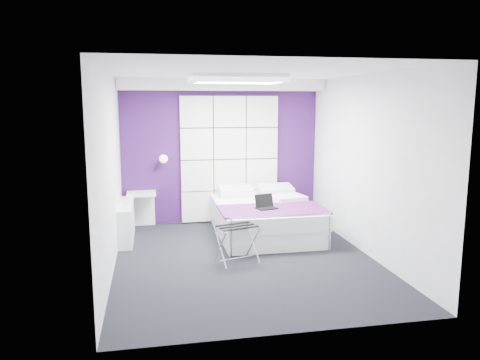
# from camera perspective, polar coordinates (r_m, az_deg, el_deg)

# --- Properties ---
(floor) EXTENTS (4.40, 4.40, 0.00)m
(floor) POSITION_cam_1_polar(r_m,az_deg,el_deg) (6.74, 0.59, -9.62)
(floor) COLOR black
(floor) RESTS_ON ground
(ceiling) EXTENTS (4.40, 4.40, 0.00)m
(ceiling) POSITION_cam_1_polar(r_m,az_deg,el_deg) (6.38, 0.63, 13.03)
(ceiling) COLOR white
(ceiling) RESTS_ON wall_back
(wall_back) EXTENTS (3.60, 0.00, 3.60)m
(wall_back) POSITION_cam_1_polar(r_m,az_deg,el_deg) (8.58, -2.32, 3.44)
(wall_back) COLOR silver
(wall_back) RESTS_ON floor
(wall_left) EXTENTS (0.00, 4.40, 4.40)m
(wall_left) POSITION_cam_1_polar(r_m,az_deg,el_deg) (6.33, -15.58, 0.90)
(wall_left) COLOR silver
(wall_left) RESTS_ON floor
(wall_right) EXTENTS (0.00, 4.40, 4.40)m
(wall_right) POSITION_cam_1_polar(r_m,az_deg,el_deg) (7.01, 15.19, 1.73)
(wall_right) COLOR silver
(wall_right) RESTS_ON floor
(accent_wall) EXTENTS (3.58, 0.02, 2.58)m
(accent_wall) POSITION_cam_1_polar(r_m,az_deg,el_deg) (8.57, -2.31, 3.43)
(accent_wall) COLOR #37114C
(accent_wall) RESTS_ON wall_back
(soffit) EXTENTS (3.58, 0.50, 0.20)m
(soffit) POSITION_cam_1_polar(r_m,az_deg,el_deg) (8.29, -2.12, 11.53)
(soffit) COLOR white
(soffit) RESTS_ON wall_back
(headboard) EXTENTS (1.80, 0.08, 2.30)m
(headboard) POSITION_cam_1_polar(r_m,az_deg,el_deg) (8.56, -1.27, 2.55)
(headboard) COLOR silver
(headboard) RESTS_ON wall_back
(skylight) EXTENTS (1.36, 0.86, 0.12)m
(skylight) POSITION_cam_1_polar(r_m,az_deg,el_deg) (6.96, -0.38, 12.33)
(skylight) COLOR white
(skylight) RESTS_ON ceiling
(wall_lamp) EXTENTS (0.15, 0.15, 0.15)m
(wall_lamp) POSITION_cam_1_polar(r_m,az_deg,el_deg) (8.36, -9.32, 2.61)
(wall_lamp) COLOR white
(wall_lamp) RESTS_ON wall_back
(radiator) EXTENTS (0.22, 1.20, 0.60)m
(radiator) POSITION_cam_1_polar(r_m,az_deg,el_deg) (7.79, -13.70, -4.95)
(radiator) COLOR white
(radiator) RESTS_ON floor
(bed) EXTENTS (1.65, 1.99, 0.70)m
(bed) POSITION_cam_1_polar(r_m,az_deg,el_deg) (7.85, 3.04, -4.60)
(bed) COLOR white
(bed) RESTS_ON floor
(nightstand) EXTENTS (0.50, 0.39, 0.06)m
(nightstand) POSITION_cam_1_polar(r_m,az_deg,el_deg) (8.41, -11.92, -1.63)
(nightstand) COLOR white
(nightstand) RESTS_ON wall_back
(luggage_rack) EXTENTS (0.53, 0.39, 0.52)m
(luggage_rack) POSITION_cam_1_polar(r_m,az_deg,el_deg) (6.54, -0.37, -7.80)
(luggage_rack) COLOR silver
(luggage_rack) RESTS_ON floor
(laptop) EXTENTS (0.31, 0.22, 0.23)m
(laptop) POSITION_cam_1_polar(r_m,az_deg,el_deg) (7.33, 3.18, -3.05)
(laptop) COLOR black
(laptop) RESTS_ON bed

